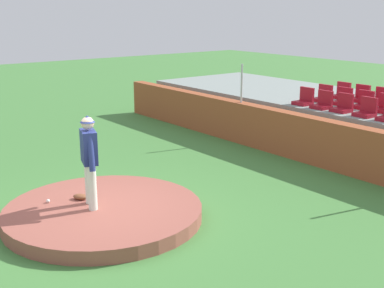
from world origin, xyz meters
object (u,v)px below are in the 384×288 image
(stadium_chair_0, at_px, (304,99))
(stadium_chair_6, at_px, (343,99))
(stadium_chair_7, at_px, (364,103))
(stadium_chair_11, at_px, (361,96))
(fielding_glove, at_px, (80,197))
(stadium_chair_12, at_px, (381,99))
(stadium_chair_1, at_px, (323,103))
(pitcher, at_px, (89,154))
(baseball, at_px, (48,201))
(stadium_chair_2, at_px, (343,106))
(stadium_chair_5, at_px, (323,96))
(stadium_chair_3, at_px, (366,110))
(stadium_chair_10, at_px, (342,93))

(stadium_chair_0, relative_size, stadium_chair_6, 1.00)
(stadium_chair_7, distance_m, stadium_chair_11, 1.17)
(stadium_chair_0, distance_m, stadium_chair_11, 1.91)
(fielding_glove, distance_m, stadium_chair_7, 8.54)
(stadium_chair_12, bearing_deg, stadium_chair_1, 70.67)
(pitcher, xyz_separation_m, baseball, (-0.69, -0.60, -1.00))
(stadium_chair_2, bearing_deg, stadium_chair_5, -32.78)
(stadium_chair_0, bearing_deg, baseball, 93.88)
(stadium_chair_3, distance_m, stadium_chair_7, 1.15)
(stadium_chair_5, height_order, stadium_chair_6, same)
(stadium_chair_1, relative_size, stadium_chair_2, 1.00)
(stadium_chair_5, height_order, stadium_chair_10, same)
(fielding_glove, distance_m, stadium_chair_6, 8.53)
(stadium_chair_7, bearing_deg, pitcher, 88.85)
(stadium_chair_1, height_order, stadium_chair_10, same)
(fielding_glove, height_order, stadium_chair_11, stadium_chair_11)
(stadium_chair_1, height_order, stadium_chair_12, same)
(stadium_chair_5, relative_size, stadium_chair_7, 1.00)
(stadium_chair_0, xyz_separation_m, stadium_chair_6, (0.69, 0.88, 0.00))
(pitcher, relative_size, fielding_glove, 5.98)
(stadium_chair_12, bearing_deg, stadium_chair_3, 112.29)
(baseball, bearing_deg, stadium_chair_6, 89.14)
(baseball, relative_size, stadium_chair_3, 0.15)
(stadium_chair_2, bearing_deg, stadium_chair_10, -52.37)
(stadium_chair_1, bearing_deg, stadium_chair_11, -88.79)
(stadium_chair_2, bearing_deg, fielding_glove, 85.52)
(fielding_glove, height_order, stadium_chair_1, stadium_chair_1)
(stadium_chair_5, relative_size, stadium_chair_12, 1.00)
(pitcher, relative_size, stadium_chair_2, 3.59)
(baseball, bearing_deg, stadium_chair_11, 89.30)
(stadium_chair_2, xyz_separation_m, stadium_chair_12, (0.00, 1.80, 0.00))
(stadium_chair_3, height_order, stadium_chair_11, same)
(stadium_chair_5, bearing_deg, stadium_chair_12, -146.69)
(stadium_chair_0, xyz_separation_m, stadium_chair_11, (0.68, 1.78, 0.00))
(stadium_chair_6, distance_m, stadium_chair_12, 1.13)
(stadium_chair_11, bearing_deg, baseball, 89.30)
(stadium_chair_11, bearing_deg, fielding_glove, 90.57)
(stadium_chair_2, bearing_deg, stadium_chair_0, -0.26)
(pitcher, bearing_deg, stadium_chair_1, 111.91)
(pitcher, height_order, baseball, pitcher)
(fielding_glove, distance_m, stadium_chair_11, 9.42)
(stadium_chair_1, bearing_deg, stadium_chair_5, -51.88)
(pitcher, height_order, stadium_chair_11, pitcher)
(baseball, relative_size, stadium_chair_5, 0.15)
(stadium_chair_0, xyz_separation_m, stadium_chair_7, (1.41, 0.87, 0.00))
(stadium_chair_2, distance_m, stadium_chair_10, 2.27)
(stadium_chair_5, bearing_deg, stadium_chair_2, 147.22)
(stadium_chair_5, height_order, stadium_chair_7, same)
(stadium_chair_10, xyz_separation_m, stadium_chair_12, (1.39, 0.00, 0.00))
(stadium_chair_1, xyz_separation_m, stadium_chair_5, (-0.74, 0.94, 0.00))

